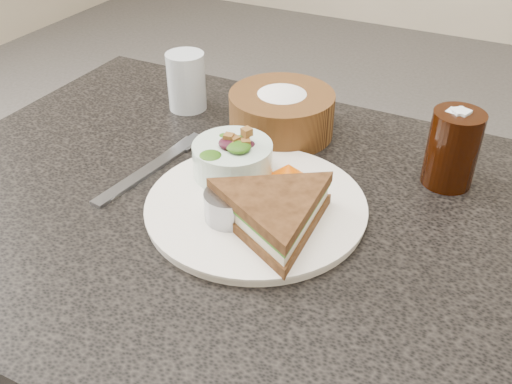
{
  "coord_description": "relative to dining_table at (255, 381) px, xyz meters",
  "views": [
    {
      "loc": [
        0.28,
        -0.55,
        1.21
      ],
      "look_at": [
        0.01,
        -0.01,
        0.78
      ],
      "focal_mm": 40.0,
      "sensor_mm": 36.0,
      "label": 1
    }
  ],
  "objects": [
    {
      "name": "orange_wedge",
      "position": [
        0.02,
        0.06,
        0.4
      ],
      "size": [
        0.08,
        0.08,
        0.03
      ],
      "primitive_type": "cone",
      "rotation": [
        0.0,
        0.0,
        0.5
      ],
      "color": "#F85D00",
      "rests_on": "dinner_plate"
    },
    {
      "name": "bread_basket",
      "position": [
        -0.05,
        0.2,
        0.42
      ],
      "size": [
        0.2,
        0.2,
        0.1
      ],
      "primitive_type": null,
      "rotation": [
        0.0,
        0.0,
        0.24
      ],
      "color": "brown",
      "rests_on": "dining_table"
    },
    {
      "name": "fork",
      "position": [
        -0.18,
        0.0,
        0.38
      ],
      "size": [
        0.04,
        0.2,
        0.01
      ],
      "primitive_type": "cube",
      "rotation": [
        0.0,
        0.0,
        -0.12
      ],
      "color": "#8E939D",
      "rests_on": "dining_table"
    },
    {
      "name": "sandwich",
      "position": [
        0.05,
        -0.04,
        0.41
      ],
      "size": [
        0.25,
        0.25,
        0.05
      ],
      "primitive_type": null,
      "rotation": [
        0.0,
        0.0,
        -0.48
      ],
      "color": "brown",
      "rests_on": "dinner_plate"
    },
    {
      "name": "knife",
      "position": [
        -0.18,
        0.02,
        0.38
      ],
      "size": [
        0.02,
        0.2,
        0.0
      ],
      "primitive_type": "cube",
      "rotation": [
        0.0,
        0.0,
        -0.04
      ],
      "color": "#ADADAE",
      "rests_on": "dining_table"
    },
    {
      "name": "dining_table",
      "position": [
        0.0,
        0.0,
        0.0
      ],
      "size": [
        1.0,
        0.7,
        0.75
      ],
      "primitive_type": "cube",
      "color": "black",
      "rests_on": "floor"
    },
    {
      "name": "salad_bowl",
      "position": [
        -0.06,
        0.04,
        0.42
      ],
      "size": [
        0.14,
        0.14,
        0.06
      ],
      "primitive_type": null,
      "rotation": [
        0.0,
        0.0,
        -0.29
      ],
      "color": "silver",
      "rests_on": "dinner_plate"
    },
    {
      "name": "cola_glass",
      "position": [
        0.22,
        0.18,
        0.44
      ],
      "size": [
        0.08,
        0.08,
        0.12
      ],
      "primitive_type": null,
      "rotation": [
        0.0,
        0.0,
        0.2
      ],
      "color": "black",
      "rests_on": "dining_table"
    },
    {
      "name": "water_glass",
      "position": [
        -0.24,
        0.21,
        0.42
      ],
      "size": [
        0.08,
        0.08,
        0.1
      ],
      "primitive_type": "cylinder",
      "rotation": [
        0.0,
        0.0,
        -0.29
      ],
      "color": "silver",
      "rests_on": "dining_table"
    },
    {
      "name": "dressing_ramekin",
      "position": [
        -0.01,
        -0.05,
        0.41
      ],
      "size": [
        0.07,
        0.07,
        0.04
      ],
      "primitive_type": "cylinder",
      "rotation": [
        0.0,
        0.0,
        -0.13
      ],
      "color": "gray",
      "rests_on": "dinner_plate"
    },
    {
      "name": "dinner_plate",
      "position": [
        0.01,
        -0.01,
        0.38
      ],
      "size": [
        0.29,
        0.29,
        0.01
      ],
      "primitive_type": "cylinder",
      "color": "silver",
      "rests_on": "dining_table"
    }
  ]
}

